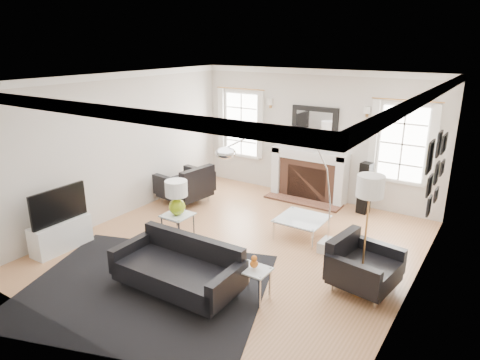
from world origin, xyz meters
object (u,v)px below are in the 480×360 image
Objects in this scene: fireplace at (309,175)px; gourd_lamp at (177,195)px; sofa at (180,269)px; armchair_left at (187,186)px; arc_floor_lamp at (280,185)px; armchair_right at (361,266)px; coffee_table at (302,220)px.

fireplace is 3.38m from gourd_lamp.
gourd_lamp is at bearing 132.02° from sofa.
armchair_left is at bearing 128.17° from sofa.
arc_floor_lamp is at bearing 69.25° from sofa.
armchair_right is at bearing 33.90° from sofa.
sofa is (0.04, -4.35, -0.22)m from fireplace.
fireplace is at bearing 38.49° from armchair_left.
sofa is at bearing -110.75° from arc_floor_lamp.
fireplace is 2.80× the size of gourd_lamp.
fireplace is 2.08× the size of coffee_table.
armchair_right reaches higher than sofa.
coffee_table is 2.25m from gourd_lamp.
fireplace is 2.82m from arc_floor_lamp.
armchair_left is at bearing 163.08° from armchair_right.
sofa is 1.63× the size of armchair_left.
coffee_table is at bearing 142.61° from armchair_right.
armchair_right is 1.78m from coffee_table.
fireplace is 2.01m from coffee_table.
armchair_right is 1.71m from arc_floor_lamp.
fireplace is at bearing 104.28° from arc_floor_lamp.
armchair_right is (2.10, 1.41, 0.02)m from sofa.
armchair_right is 1.68× the size of gourd_lamp.
sofa is at bearing -146.10° from armchair_right.
coffee_table is at bearing 86.54° from arc_floor_lamp.
fireplace is 4.35m from sofa.
gourd_lamp is 1.78m from arc_floor_lamp.
armchair_right is 0.46× the size of arc_floor_lamp.
gourd_lamp is at bearing -161.62° from arc_floor_lamp.
coffee_table is 1.34× the size of gourd_lamp.
coffee_table is 1.18m from arc_floor_lamp.
gourd_lamp is at bearing -141.63° from coffee_table.
fireplace is at bearing 90.50° from sofa.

